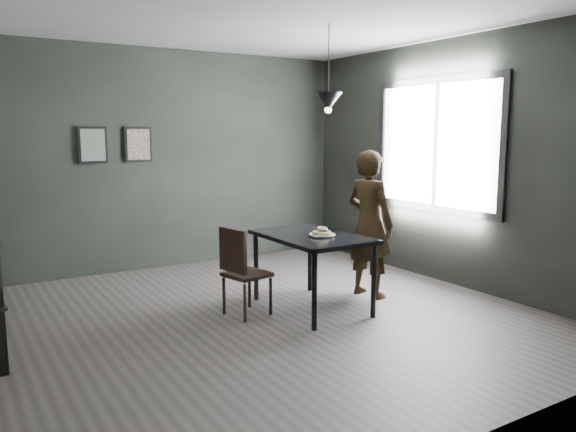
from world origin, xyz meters
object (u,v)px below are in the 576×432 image
cafe_table (312,243)px  wood_chair (241,266)px  white_plate (322,235)px  pendant_lamp (328,102)px  woman (369,224)px

cafe_table → wood_chair: 0.76m
white_plate → pendant_lamp: (0.21, 0.21, 1.29)m
cafe_table → pendant_lamp: 1.41m
woman → pendant_lamp: bearing=72.2°
cafe_table → woman: (0.77, 0.04, 0.11)m
woman → pendant_lamp: 1.37m
white_plate → wood_chair: wood_chair is taller
wood_chair → pendant_lamp: (0.97, -0.05, 1.56)m
cafe_table → pendant_lamp: bearing=21.8°
cafe_table → white_plate: bearing=-70.0°
cafe_table → wood_chair: (-0.72, 0.15, -0.18)m
wood_chair → white_plate: bearing=-30.8°
cafe_table → white_plate: size_ratio=5.22×
wood_chair → cafe_table: bearing=-23.5°
woman → wood_chair: woman is taller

